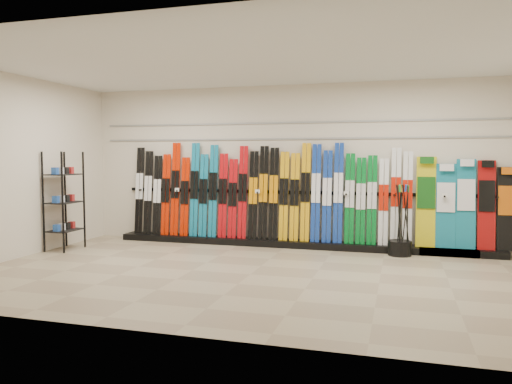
# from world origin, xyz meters

# --- Properties ---
(floor) EXTENTS (8.00, 8.00, 0.00)m
(floor) POSITION_xyz_m (0.00, 0.00, 0.00)
(floor) COLOR gray
(floor) RESTS_ON ground
(back_wall) EXTENTS (8.00, 0.00, 8.00)m
(back_wall) POSITION_xyz_m (0.00, 2.50, 1.50)
(back_wall) COLOR beige
(back_wall) RESTS_ON floor
(left_wall) EXTENTS (0.00, 5.00, 5.00)m
(left_wall) POSITION_xyz_m (-4.00, 0.00, 1.50)
(left_wall) COLOR beige
(left_wall) RESTS_ON floor
(ceiling) EXTENTS (8.00, 8.00, 0.00)m
(ceiling) POSITION_xyz_m (0.00, 0.00, 3.00)
(ceiling) COLOR silver
(ceiling) RESTS_ON back_wall
(ski_rack_base) EXTENTS (8.00, 0.40, 0.12)m
(ski_rack_base) POSITION_xyz_m (0.22, 2.28, 0.06)
(ski_rack_base) COLOR black
(ski_rack_base) RESTS_ON floor
(skis) EXTENTS (5.36, 0.20, 1.82)m
(skis) POSITION_xyz_m (-0.46, 2.32, 0.95)
(skis) COLOR black
(skis) RESTS_ON ski_rack_base
(snowboards) EXTENTS (1.61, 0.24, 1.55)m
(snowboards) POSITION_xyz_m (3.07, 2.35, 0.85)
(snowboards) COLOR gold
(snowboards) RESTS_ON ski_rack_base
(accessory_rack) EXTENTS (0.40, 0.60, 1.76)m
(accessory_rack) POSITION_xyz_m (-3.75, 0.89, 0.88)
(accessory_rack) COLOR black
(accessory_rack) RESTS_ON floor
(pole_bin) EXTENTS (0.39, 0.39, 0.25)m
(pole_bin) POSITION_xyz_m (2.03, 2.00, 0.12)
(pole_bin) COLOR black
(pole_bin) RESTS_ON floor
(ski_poles) EXTENTS (0.25, 0.36, 1.18)m
(ski_poles) POSITION_xyz_m (2.06, 2.00, 0.61)
(ski_poles) COLOR black
(ski_poles) RESTS_ON pole_bin
(slatwall_rail_0) EXTENTS (7.60, 0.02, 0.03)m
(slatwall_rail_0) POSITION_xyz_m (0.00, 2.48, 2.00)
(slatwall_rail_0) COLOR gray
(slatwall_rail_0) RESTS_ON back_wall
(slatwall_rail_1) EXTENTS (7.60, 0.02, 0.03)m
(slatwall_rail_1) POSITION_xyz_m (0.00, 2.48, 2.30)
(slatwall_rail_1) COLOR gray
(slatwall_rail_1) RESTS_ON back_wall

